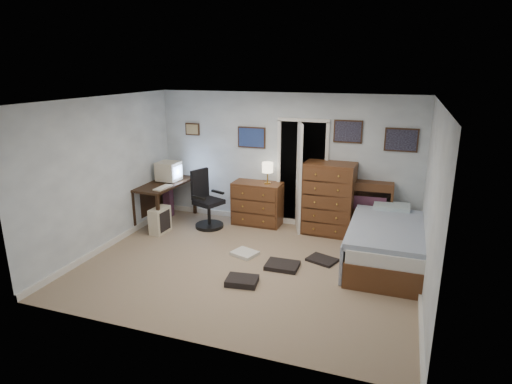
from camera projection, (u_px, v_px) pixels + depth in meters
floor at (248, 266)px, 6.59m from camera, size 5.00×4.00×0.02m
computer_desk at (161, 191)px, 8.33m from camera, size 0.70×1.40×0.79m
crt_monitor at (169, 171)px, 8.31m from camera, size 0.43×0.40×0.38m
keyboard at (163, 188)px, 7.86m from camera, size 0.18×0.43×0.03m
pc_tower at (160, 220)px, 7.83m from camera, size 0.24×0.45×0.47m
office_chair at (207, 205)px, 8.08m from camera, size 0.69×0.69×1.10m
media_stack at (168, 198)px, 8.67m from camera, size 0.15×0.15×0.77m
low_dresser at (257, 203)px, 8.22m from camera, size 0.94×0.47×0.83m
table_lamp at (268, 168)px, 7.96m from camera, size 0.21×0.21×0.40m
doorway at (305, 171)px, 8.25m from camera, size 0.96×1.12×2.05m
tall_dresser at (329, 199)px, 7.70m from camera, size 0.92×0.57×1.32m
headboard_bookcase at (360, 207)px, 7.66m from camera, size 1.12×0.33×1.00m
bed at (386, 242)px, 6.61m from camera, size 1.16×2.14×0.70m
wall_posters at (315, 136)px, 7.71m from camera, size 4.38×0.04×0.60m
floor_clutter at (269, 267)px, 6.46m from camera, size 1.73×1.51×0.09m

